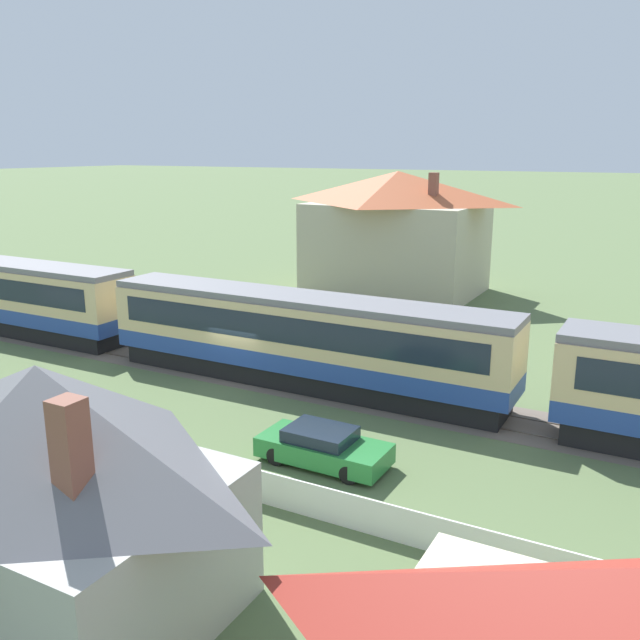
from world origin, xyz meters
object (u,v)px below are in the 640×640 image
Objects in this scene: station_house_terracotta_roof at (397,231)px; parked_car_green at (323,447)px; passenger_train at (306,336)px; cottage_grey_roof_2 at (48,486)px.

parked_car_green is at bearing -72.57° from station_house_terracotta_roof.
station_house_terracotta_roof is (-4.22, 20.70, 2.22)m from passenger_train.
cottage_grey_roof_2 is (2.37, -15.71, 0.76)m from passenger_train.
parked_car_green is (8.53, -27.15, -3.88)m from station_house_terracotta_roof.
cottage_grey_roof_2 is 9.76m from parked_car_green.
passenger_train is 7.21× the size of cottage_grey_roof_2.
station_house_terracotta_roof reaches higher than cottage_grey_roof_2.
station_house_terracotta_roof is 37.03m from cottage_grey_roof_2.
cottage_grey_roof_2 is at bearing -81.42° from passenger_train.
passenger_train is 21.24m from station_house_terracotta_roof.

